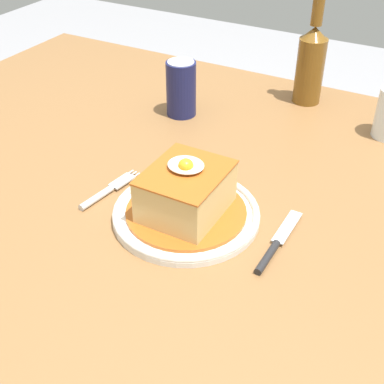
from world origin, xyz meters
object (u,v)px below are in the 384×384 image
main_plate (186,213)px  beer_bottle_amber (311,61)px  soda_can (181,89)px  fork (105,192)px  knife (273,248)px

main_plate → beer_bottle_amber: beer_bottle_amber is taller
main_plate → soda_can: soda_can is taller
soda_can → fork: bearing=-83.5°
soda_can → main_plate: bearing=-59.0°
fork → soda_can: soda_can is taller
fork → soda_can: 0.35m
fork → beer_bottle_amber: bearing=71.0°
knife → soda_can: bearing=136.7°
beer_bottle_amber → fork: bearing=-109.0°
knife → beer_bottle_amber: size_ratio=0.62×
knife → fork: bearing=-179.1°
fork → knife: same height
main_plate → fork: size_ratio=1.73×
main_plate → knife: size_ratio=1.49×
main_plate → fork: bearing=-175.3°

